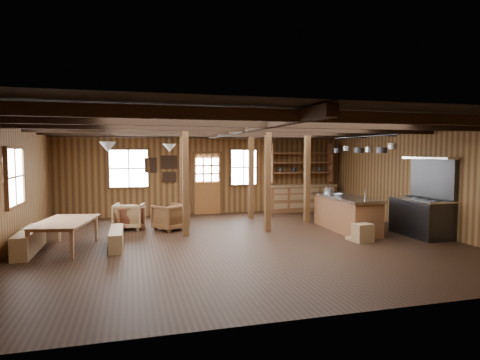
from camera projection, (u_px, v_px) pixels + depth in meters
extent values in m
cube|color=black|center=(242.00, 242.00, 9.58)|extent=(10.00, 9.00, 0.02)
cube|color=black|center=(242.00, 123.00, 9.38)|extent=(10.00, 9.00, 0.02)
cube|color=#4E2C16|center=(5.00, 188.00, 8.17)|extent=(0.02, 9.00, 2.80)
cube|color=#4E2C16|center=(421.00, 179.00, 10.78)|extent=(0.02, 9.00, 2.80)
cube|color=#4E2C16|center=(207.00, 173.00, 13.82)|extent=(10.00, 0.02, 2.80)
cube|color=#4E2C16|center=(335.00, 210.00, 5.13)|extent=(10.00, 0.02, 2.80)
cube|color=black|center=(303.00, 116.00, 6.02)|extent=(9.80, 0.12, 0.18)
cube|color=black|center=(270.00, 123.00, 7.46)|extent=(9.80, 0.12, 0.18)
cube|color=black|center=(248.00, 128.00, 8.91)|extent=(9.80, 0.12, 0.18)
cube|color=black|center=(231.00, 131.00, 10.35)|extent=(9.80, 0.12, 0.18)
cube|color=black|center=(219.00, 134.00, 11.79)|extent=(9.80, 0.12, 0.18)
cube|color=black|center=(211.00, 135.00, 13.05)|extent=(9.80, 0.12, 0.18)
cube|color=black|center=(242.00, 129.00, 9.39)|extent=(0.18, 8.82, 0.18)
cube|color=#492715|center=(185.00, 181.00, 10.13)|extent=(0.15, 0.15, 2.80)
cube|color=#492715|center=(183.00, 176.00, 12.30)|extent=(0.15, 0.15, 2.80)
cube|color=#492715|center=(268.00, 180.00, 10.70)|extent=(0.15, 0.15, 2.80)
cube|color=#492715|center=(251.00, 175.00, 12.87)|extent=(0.15, 0.15, 2.80)
cube|color=#492715|center=(307.00, 177.00, 12.08)|extent=(0.15, 0.15, 2.80)
cube|color=brown|center=(207.00, 198.00, 13.82)|extent=(0.90, 0.06, 1.10)
cube|color=#492715|center=(194.00, 184.00, 13.66)|extent=(0.06, 0.08, 2.10)
cube|color=#492715|center=(221.00, 183.00, 13.91)|extent=(0.06, 0.08, 2.10)
cube|color=#492715|center=(207.00, 153.00, 13.71)|extent=(1.02, 0.08, 0.06)
cube|color=white|center=(207.00, 169.00, 13.75)|extent=(0.84, 0.02, 0.90)
cube|color=white|center=(129.00, 169.00, 13.08)|extent=(1.20, 0.02, 1.20)
cube|color=#492715|center=(129.00, 169.00, 13.08)|extent=(1.32, 0.06, 1.32)
cube|color=white|center=(244.00, 167.00, 14.10)|extent=(0.90, 0.02, 1.20)
cube|color=#492715|center=(244.00, 167.00, 14.10)|extent=(1.02, 0.06, 1.32)
cube|color=white|center=(14.00, 177.00, 8.65)|extent=(0.02, 1.20, 1.20)
cube|color=#492715|center=(14.00, 177.00, 8.65)|extent=(0.14, 1.24, 1.32)
cube|color=beige|center=(169.00, 162.00, 13.40)|extent=(0.50, 0.03, 0.40)
cube|color=black|center=(169.00, 162.00, 13.39)|extent=(0.55, 0.02, 0.45)
cube|color=beige|center=(151.00, 165.00, 13.25)|extent=(0.35, 0.03, 0.45)
cube|color=black|center=(151.00, 165.00, 13.24)|extent=(0.40, 0.02, 0.50)
cube|color=beige|center=(169.00, 177.00, 13.44)|extent=(0.40, 0.03, 0.30)
cube|color=black|center=(169.00, 177.00, 13.43)|extent=(0.45, 0.02, 0.35)
cube|color=brown|center=(301.00, 199.00, 14.47)|extent=(2.50, 0.55, 0.90)
cube|color=olive|center=(302.00, 186.00, 14.42)|extent=(2.55, 0.60, 0.06)
cube|color=brown|center=(301.00, 173.00, 14.46)|extent=(2.30, 0.35, 0.04)
cube|color=brown|center=(301.00, 163.00, 14.43)|extent=(2.30, 0.35, 0.04)
cube|color=brown|center=(301.00, 153.00, 14.41)|extent=(2.30, 0.35, 0.04)
cube|color=brown|center=(271.00, 163.00, 14.13)|extent=(0.04, 0.35, 1.40)
cube|color=brown|center=(330.00, 163.00, 14.73)|extent=(0.04, 0.35, 1.40)
cylinder|color=#303033|center=(107.00, 132.00, 8.61)|extent=(0.02, 0.02, 0.45)
cone|color=white|center=(108.00, 147.00, 8.63)|extent=(0.36, 0.36, 0.22)
cylinder|color=#303033|center=(169.00, 136.00, 10.93)|extent=(0.02, 0.02, 0.45)
cone|color=white|center=(169.00, 148.00, 10.95)|extent=(0.36, 0.36, 0.22)
cylinder|color=#303033|center=(363.00, 136.00, 10.58)|extent=(0.04, 3.00, 0.04)
cylinder|color=#303033|center=(393.00, 139.00, 9.27)|extent=(0.01, 0.01, 0.21)
cylinder|color=silver|center=(393.00, 146.00, 9.28)|extent=(0.21, 0.21, 0.14)
cylinder|color=#303033|center=(382.00, 141.00, 9.81)|extent=(0.01, 0.01, 0.30)
cylinder|color=#303033|center=(382.00, 150.00, 9.82)|extent=(0.26, 0.26, 0.14)
cylinder|color=#303033|center=(369.00, 141.00, 10.33)|extent=(0.01, 0.01, 0.28)
cylinder|color=silver|center=(369.00, 149.00, 10.34)|extent=(0.20, 0.20, 0.14)
cylinder|color=#303033|center=(359.00, 142.00, 10.86)|extent=(0.01, 0.01, 0.30)
cylinder|color=#303033|center=(359.00, 150.00, 10.87)|extent=(0.27, 0.27, 0.14)
cylinder|color=#303033|center=(347.00, 142.00, 11.36)|extent=(0.01, 0.01, 0.24)
cylinder|color=silver|center=(347.00, 148.00, 11.38)|extent=(0.22, 0.22, 0.14)
cylinder|color=#303033|center=(337.00, 143.00, 11.88)|extent=(0.01, 0.01, 0.30)
cylinder|color=#303033|center=(337.00, 151.00, 11.90)|extent=(0.19, 0.19, 0.14)
cube|color=brown|center=(346.00, 215.00, 10.96)|extent=(0.87, 2.42, 0.86)
cube|color=silver|center=(346.00, 197.00, 10.92)|extent=(0.96, 2.53, 0.08)
cylinder|color=#303033|center=(358.00, 200.00, 10.35)|extent=(0.44, 0.44, 0.06)
cylinder|color=silver|center=(365.00, 194.00, 10.39)|extent=(0.03, 0.03, 0.30)
cube|color=olive|center=(363.00, 233.00, 9.53)|extent=(0.52, 0.40, 0.44)
cube|color=#303033|center=(421.00, 218.00, 10.21)|extent=(0.82, 1.53, 0.92)
cube|color=silver|center=(422.00, 199.00, 10.18)|extent=(0.84, 1.55, 0.04)
cube|color=#303033|center=(433.00, 178.00, 10.22)|extent=(0.12, 1.53, 1.02)
cube|color=silver|center=(430.00, 158.00, 10.16)|extent=(0.40, 1.63, 0.05)
imported|color=#936643|center=(67.00, 235.00, 8.73)|extent=(1.36, 2.01, 0.65)
cube|color=olive|center=(29.00, 241.00, 8.54)|extent=(0.33, 1.76, 0.48)
cube|color=olive|center=(116.00, 238.00, 9.00)|extent=(0.28, 1.49, 0.41)
imported|color=brown|center=(170.00, 217.00, 11.01)|extent=(1.07, 1.08, 0.71)
imported|color=#5B2E1B|center=(131.00, 217.00, 11.14)|extent=(0.72, 0.74, 0.67)
imported|color=olive|center=(129.00, 216.00, 11.14)|extent=(0.91, 0.93, 0.72)
cylinder|color=silver|center=(329.00, 190.00, 11.88)|extent=(0.27, 0.27, 0.16)
imported|color=silver|center=(338.00, 195.00, 10.96)|extent=(0.36, 0.36, 0.07)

